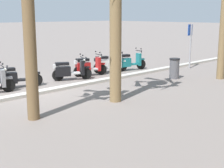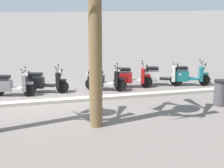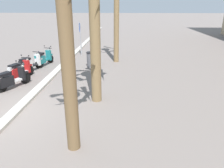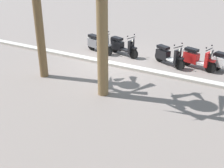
# 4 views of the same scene
# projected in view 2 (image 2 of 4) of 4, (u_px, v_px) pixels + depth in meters

# --- Properties ---
(ground_plane) EXTENTS (200.00, 200.00, 0.00)m
(ground_plane) POSITION_uv_depth(u_px,v_px,m) (47.00, 100.00, 13.11)
(ground_plane) COLOR slate
(curb_strip) EXTENTS (60.00, 0.36, 0.12)m
(curb_strip) POSITION_uv_depth(u_px,v_px,m) (47.00, 101.00, 12.69)
(curb_strip) COLOR #BCB7AD
(curb_strip) RESTS_ON ground
(scooter_teal_mid_rear) EXTENTS (1.79, 0.75, 1.17)m
(scooter_teal_mid_rear) POSITION_uv_depth(u_px,v_px,m) (187.00, 76.00, 15.18)
(scooter_teal_mid_rear) COLOR black
(scooter_teal_mid_rear) RESTS_ON ground
(scooter_white_mid_front) EXTENTS (1.79, 0.85, 1.04)m
(scooter_white_mid_front) POSITION_uv_depth(u_px,v_px,m) (159.00, 76.00, 15.20)
(scooter_white_mid_front) COLOR black
(scooter_white_mid_front) RESTS_ON ground
(scooter_red_gap_after_mid) EXTENTS (1.68, 0.75, 1.17)m
(scooter_red_gap_after_mid) POSITION_uv_depth(u_px,v_px,m) (130.00, 77.00, 14.84)
(scooter_red_gap_after_mid) COLOR black
(scooter_red_gap_after_mid) RESTS_ON ground
(scooter_black_mid_centre) EXTENTS (1.68, 0.94, 1.17)m
(scooter_black_mid_centre) POSITION_uv_depth(u_px,v_px,m) (103.00, 80.00, 14.36)
(scooter_black_mid_centre) COLOR black
(scooter_black_mid_centre) RESTS_ON ground
(scooter_black_tail_end) EXTENTS (1.81, 0.81, 1.17)m
(scooter_black_tail_end) POSITION_uv_depth(u_px,v_px,m) (43.00, 82.00, 14.00)
(scooter_black_tail_end) COLOR black
(scooter_black_tail_end) RESTS_ON ground
(scooter_grey_far_back) EXTENTS (1.76, 0.77, 1.17)m
(scooter_grey_far_back) POSITION_uv_depth(u_px,v_px,m) (10.00, 85.00, 13.51)
(scooter_grey_far_back) COLOR black
(scooter_grey_far_back) RESTS_ON ground
(litter_bin) EXTENTS (0.48, 0.48, 0.95)m
(litter_bin) POSITION_uv_depth(u_px,v_px,m) (220.00, 93.00, 12.31)
(litter_bin) COLOR #56565B
(litter_bin) RESTS_ON ground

